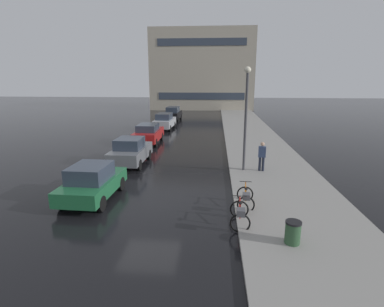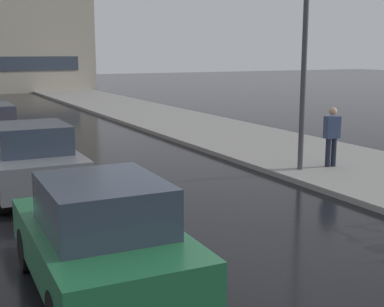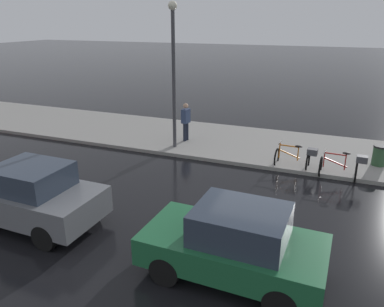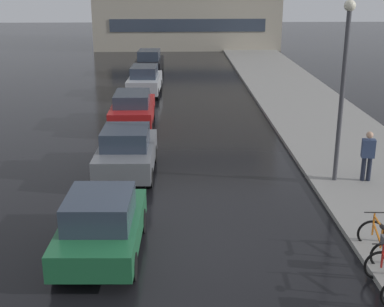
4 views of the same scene
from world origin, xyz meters
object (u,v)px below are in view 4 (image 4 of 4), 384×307
at_px(car_silver, 145,80).
at_px(streetlamp, 344,77).
at_px(car_red, 133,109).
at_px(pedestrian, 368,155).
at_px(car_green, 101,225).
at_px(car_grey, 127,152).
at_px(bicycle_second, 381,242).
at_px(car_black, 149,62).

bearing_deg(car_silver, streetlamp, -63.84).
bearing_deg(car_red, pedestrian, -42.28).
bearing_deg(car_silver, car_green, -90.18).
bearing_deg(car_grey, streetlamp, -8.89).
relative_size(car_grey, car_silver, 0.94).
bearing_deg(car_red, car_green, -89.41).
distance_m(car_grey, pedestrian, 7.78).
relative_size(bicycle_second, car_black, 0.38).
bearing_deg(car_green, car_silver, 89.82).
height_order(car_green, car_silver, car_silver).
xyz_separation_m(bicycle_second, pedestrian, (1.31, 4.81, 0.52)).
distance_m(car_silver, pedestrian, 15.96).
height_order(car_black, pedestrian, pedestrian).
bearing_deg(streetlamp, bicycle_second, -94.11).
xyz_separation_m(car_green, car_red, (-0.12, 11.55, 0.02)).
bearing_deg(bicycle_second, car_green, 175.83).
distance_m(car_grey, car_silver, 12.80).
relative_size(bicycle_second, car_red, 0.35).
xyz_separation_m(car_green, car_silver, (0.06, 18.28, 0.05)).
height_order(car_grey, car_red, car_grey).
height_order(pedestrian, streetlamp, streetlamp).
bearing_deg(pedestrian, car_black, 110.84).
distance_m(car_green, pedestrian, 8.95).
bearing_deg(car_red, car_grey, -87.66).
height_order(car_red, pedestrian, pedestrian).
height_order(car_grey, car_silver, car_silver).
xyz_separation_m(car_grey, car_red, (-0.25, 6.08, -0.01)).
distance_m(car_red, car_silver, 6.73).
bearing_deg(car_black, car_red, -90.60).
distance_m(car_silver, car_black, 6.54).
bearing_deg(car_grey, car_green, -91.36).
height_order(bicycle_second, car_grey, car_grey).
relative_size(car_green, car_red, 0.91).
bearing_deg(car_silver, car_grey, -89.67).
relative_size(bicycle_second, streetlamp, 0.25).
bearing_deg(car_black, streetlamp, -71.46).
xyz_separation_m(bicycle_second, car_grey, (-6.38, 5.95, 0.34)).
distance_m(bicycle_second, streetlamp, 5.75).
bearing_deg(car_green, bicycle_second, -4.17).
bearing_deg(car_red, bicycle_second, -61.15).
bearing_deg(car_green, car_red, 90.59).
height_order(car_grey, car_black, car_black).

